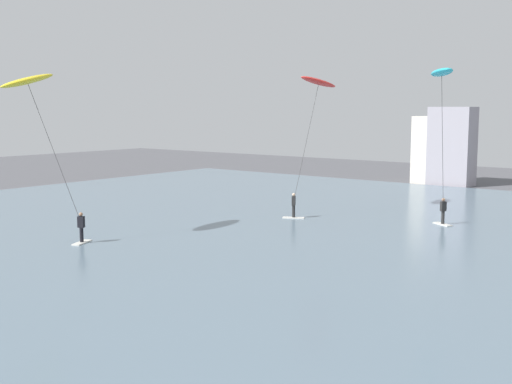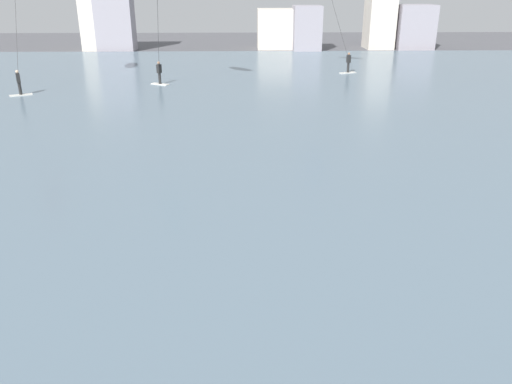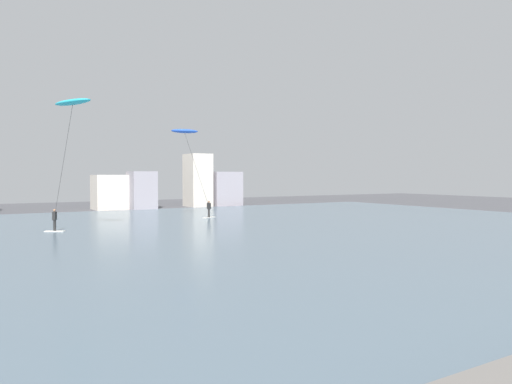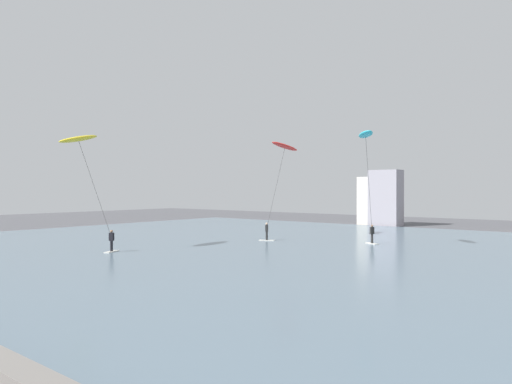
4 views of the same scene
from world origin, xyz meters
The scene contains 4 objects.
water_bay centered at (0.00, 30.47, 0.05)m, with size 84.00×52.00×0.10m, color slate.
kitesurfer_cyan centered at (-3.80, 34.17, 8.29)m, with size 2.81×5.05×9.34m.
kitesurfer_red centered at (-13.43, 36.26, 8.43)m, with size 1.69×5.80×9.39m.
kitesurfer_yellow centered at (-19.91, 18.70, 8.09)m, with size 4.19×3.92×9.20m.
Camera 1 is at (10.54, -1.03, 7.14)m, focal length 45.35 mm.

